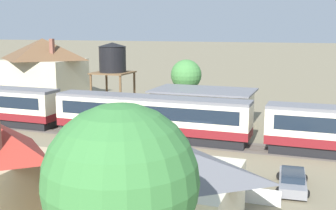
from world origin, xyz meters
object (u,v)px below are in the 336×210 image
(passenger_train, at_px, (153,115))
(parked_car_grey, at_px, (292,180))
(water_tower, at_px, (113,60))
(cottage_grey_roof, at_px, (153,181))
(yard_tree_0, at_px, (186,75))
(station_building, at_px, (203,106))
(station_house_brown_roof, at_px, (44,68))
(yard_tree_2, at_px, (121,182))

(passenger_train, xyz_separation_m, parked_car_grey, (14.00, -9.09, -1.75))
(parked_car_grey, bearing_deg, water_tower, 47.44)
(cottage_grey_roof, bearing_deg, yard_tree_0, 104.53)
(water_tower, distance_m, parked_car_grey, 29.67)
(station_building, xyz_separation_m, station_house_brown_roof, (-27.34, 7.77, 2.84))
(passenger_train, xyz_separation_m, station_building, (2.91, 8.23, -0.35))
(passenger_train, bearing_deg, parked_car_grey, -33.02)
(station_building, xyz_separation_m, yard_tree_2, (6.51, -34.19, 3.88))
(station_building, relative_size, station_house_brown_roof, 1.01)
(station_building, height_order, parked_car_grey, station_building)
(passenger_train, xyz_separation_m, yard_tree_2, (9.42, -25.95, 3.53))
(station_house_brown_roof, bearing_deg, cottage_grey_roof, -46.71)
(station_building, xyz_separation_m, yard_tree_0, (-4.41, 7.36, 2.70))
(station_house_brown_roof, bearing_deg, yard_tree_2, -51.10)
(parked_car_grey, height_order, yard_tree_0, yard_tree_0)
(passenger_train, xyz_separation_m, yard_tree_0, (-1.50, 15.59, 2.35))
(station_building, height_order, yard_tree_2, yard_tree_2)
(passenger_train, bearing_deg, water_tower, 135.43)
(cottage_grey_roof, bearing_deg, yard_tree_2, -74.48)
(parked_car_grey, bearing_deg, passenger_train, 52.37)
(station_building, relative_size, yard_tree_2, 1.35)
(cottage_grey_roof, bearing_deg, parked_car_grey, 50.15)
(water_tower, xyz_separation_m, parked_car_grey, (22.84, -17.81, -6.43))
(cottage_grey_roof, bearing_deg, station_building, 99.17)
(water_tower, xyz_separation_m, yard_tree_0, (7.35, 6.88, -2.33))
(station_building, bearing_deg, passenger_train, -109.48)
(passenger_train, height_order, station_house_brown_roof, station_house_brown_roof)
(passenger_train, xyz_separation_m, station_house_brown_roof, (-24.42, 16.00, 2.49))
(cottage_grey_roof, xyz_separation_m, yard_tree_2, (2.37, -8.54, 3.31))
(station_house_brown_roof, bearing_deg, passenger_train, -33.22)
(station_house_brown_roof, xyz_separation_m, parked_car_grey, (38.42, -25.09, -4.24))
(passenger_train, height_order, parked_car_grey, passenger_train)
(station_building, relative_size, cottage_grey_roof, 1.18)
(cottage_grey_roof, relative_size, yard_tree_2, 1.14)
(station_house_brown_roof, relative_size, cottage_grey_roof, 1.17)
(cottage_grey_roof, bearing_deg, water_tower, 121.32)
(water_tower, bearing_deg, cottage_grey_roof, -58.68)
(parked_car_grey, relative_size, yard_tree_2, 0.58)
(station_building, relative_size, parked_car_grey, 2.34)
(water_tower, distance_m, yard_tree_2, 39.20)
(water_tower, bearing_deg, parked_car_grey, -37.94)
(water_tower, bearing_deg, passenger_train, -44.57)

